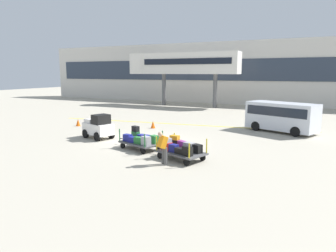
{
  "coord_description": "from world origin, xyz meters",
  "views": [
    {
      "loc": [
        9.27,
        -16.08,
        4.21
      ],
      "look_at": [
        0.68,
        1.42,
        0.84
      ],
      "focal_mm": 33.14,
      "sensor_mm": 36.0,
      "label": 1
    }
  ],
  "objects_px": {
    "baggage_tug": "(98,127)",
    "baggage_handler": "(163,147)",
    "baggage_cart_middle": "(181,149)",
    "baggage_cart_lead": "(141,140)",
    "shuttle_van": "(282,115)",
    "safety_cone_far": "(153,125)",
    "safety_cone_near": "(78,123)"
  },
  "relations": [
    {
      "from": "shuttle_van",
      "to": "safety_cone_near",
      "type": "relative_size",
      "value": 9.39
    },
    {
      "from": "baggage_cart_middle",
      "to": "safety_cone_near",
      "type": "xyz_separation_m",
      "value": [
        -11.22,
        5.19,
        -0.26
      ]
    },
    {
      "from": "baggage_handler",
      "to": "baggage_tug",
      "type": "bearing_deg",
      "value": 152.25
    },
    {
      "from": "baggage_cart_lead",
      "to": "shuttle_van",
      "type": "xyz_separation_m",
      "value": [
        6.39,
        8.8,
        0.71
      ]
    },
    {
      "from": "safety_cone_far",
      "to": "baggage_handler",
      "type": "bearing_deg",
      "value": -58.33
    },
    {
      "from": "baggage_tug",
      "to": "baggage_cart_lead",
      "type": "height_order",
      "value": "baggage_tug"
    },
    {
      "from": "baggage_cart_lead",
      "to": "baggage_handler",
      "type": "bearing_deg",
      "value": -40.29
    },
    {
      "from": "baggage_cart_lead",
      "to": "baggage_cart_middle",
      "type": "distance_m",
      "value": 2.95
    },
    {
      "from": "shuttle_van",
      "to": "safety_cone_far",
      "type": "distance_m",
      "value": 9.42
    },
    {
      "from": "baggage_tug",
      "to": "safety_cone_far",
      "type": "bearing_deg",
      "value": 73.96
    },
    {
      "from": "baggage_cart_middle",
      "to": "safety_cone_far",
      "type": "height_order",
      "value": "baggage_cart_middle"
    },
    {
      "from": "baggage_cart_lead",
      "to": "shuttle_van",
      "type": "distance_m",
      "value": 10.9
    },
    {
      "from": "baggage_tug",
      "to": "safety_cone_far",
      "type": "xyz_separation_m",
      "value": [
        1.38,
        4.79,
        -0.48
      ]
    },
    {
      "from": "baggage_cart_lead",
      "to": "safety_cone_far",
      "type": "distance_m",
      "value": 6.61
    },
    {
      "from": "baggage_cart_middle",
      "to": "baggage_handler",
      "type": "xyz_separation_m",
      "value": [
        -0.35,
        -1.2,
        0.33
      ]
    },
    {
      "from": "baggage_cart_middle",
      "to": "baggage_handler",
      "type": "height_order",
      "value": "baggage_handler"
    },
    {
      "from": "baggage_tug",
      "to": "shuttle_van",
      "type": "height_order",
      "value": "shuttle_van"
    },
    {
      "from": "baggage_tug",
      "to": "baggage_cart_lead",
      "type": "distance_m",
      "value": 4.16
    },
    {
      "from": "shuttle_van",
      "to": "baggage_cart_middle",
      "type": "bearing_deg",
      "value": -110.31
    },
    {
      "from": "baggage_cart_lead",
      "to": "baggage_cart_middle",
      "type": "xyz_separation_m",
      "value": [
        2.81,
        -0.88,
        0.01
      ]
    },
    {
      "from": "baggage_handler",
      "to": "safety_cone_far",
      "type": "bearing_deg",
      "value": 121.67
    },
    {
      "from": "baggage_cart_middle",
      "to": "safety_cone_near",
      "type": "bearing_deg",
      "value": 155.16
    },
    {
      "from": "baggage_tug",
      "to": "shuttle_van",
      "type": "bearing_deg",
      "value": 35.98
    },
    {
      "from": "baggage_handler",
      "to": "safety_cone_near",
      "type": "relative_size",
      "value": 2.84
    },
    {
      "from": "safety_cone_near",
      "to": "baggage_tug",
      "type": "bearing_deg",
      "value": -34.13
    },
    {
      "from": "baggage_tug",
      "to": "baggage_cart_middle",
      "type": "distance_m",
      "value": 7.1
    },
    {
      "from": "baggage_cart_lead",
      "to": "baggage_handler",
      "type": "relative_size",
      "value": 1.97
    },
    {
      "from": "baggage_cart_lead",
      "to": "safety_cone_near",
      "type": "xyz_separation_m",
      "value": [
        -8.41,
        4.31,
        -0.25
      ]
    },
    {
      "from": "baggage_tug",
      "to": "baggage_handler",
      "type": "distance_m",
      "value": 7.25
    },
    {
      "from": "baggage_tug",
      "to": "safety_cone_near",
      "type": "xyz_separation_m",
      "value": [
        -4.46,
        3.02,
        -0.48
      ]
    },
    {
      "from": "baggage_tug",
      "to": "baggage_handler",
      "type": "bearing_deg",
      "value": -27.75
    },
    {
      "from": "baggage_cart_middle",
      "to": "safety_cone_far",
      "type": "xyz_separation_m",
      "value": [
        -5.38,
        6.96,
        -0.26
      ]
    }
  ]
}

